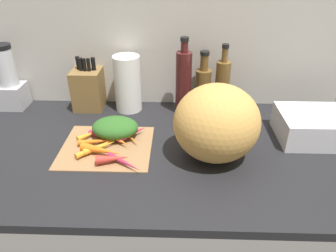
{
  "coord_description": "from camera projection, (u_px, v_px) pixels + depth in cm",
  "views": [
    {
      "loc": [
        11.67,
        -97.4,
        64.85
      ],
      "look_at": [
        8.7,
        -4.35,
        10.9
      ],
      "focal_mm": 33.52,
      "sensor_mm": 36.0,
      "label": 1
    }
  ],
  "objects": [
    {
      "name": "bottle_0",
      "position": [
        184.0,
        82.0,
        1.33
      ],
      "size": [
        6.75,
        6.75,
        33.2
      ],
      "color": "#471919",
      "rests_on": "ground_plane"
    },
    {
      "name": "cutting_board",
      "position": [
        107.0,
        146.0,
        1.16
      ],
      "size": [
        32.83,
        29.36,
        0.8
      ],
      "primitive_type": "cube",
      "color": "#997047",
      "rests_on": "ground_plane"
    },
    {
      "name": "carrot_4",
      "position": [
        117.0,
        125.0,
        1.25
      ],
      "size": [
        12.7,
        8.46,
        3.07
      ],
      "primitive_type": "cone",
      "rotation": [
        0.0,
        1.57,
        0.47
      ],
      "color": "orange",
      "rests_on": "cutting_board"
    },
    {
      "name": "dish_rack",
      "position": [
        315.0,
        126.0,
        1.19
      ],
      "size": [
        27.09,
        21.85,
        10.21
      ],
      "primitive_type": "cube",
      "color": "silver",
      "rests_on": "ground_plane"
    },
    {
      "name": "carrot_9",
      "position": [
        90.0,
        134.0,
        1.2
      ],
      "size": [
        9.16,
        9.05,
        2.13
      ],
      "primitive_type": "cone",
      "rotation": [
        0.0,
        1.57,
        0.78
      ],
      "color": "orange",
      "rests_on": "cutting_board"
    },
    {
      "name": "winter_squash",
      "position": [
        216.0,
        123.0,
        1.04
      ],
      "size": [
        28.91,
        26.5,
        26.89
      ],
      "primitive_type": "ellipsoid",
      "color": "gold",
      "rests_on": "ground_plane"
    },
    {
      "name": "carrot_5",
      "position": [
        98.0,
        147.0,
        1.13
      ],
      "size": [
        13.78,
        13.89,
        2.09
      ],
      "primitive_type": "cone",
      "rotation": [
        0.0,
        1.57,
        0.79
      ],
      "color": "orange",
      "rests_on": "cutting_board"
    },
    {
      "name": "carrot_11",
      "position": [
        113.0,
        137.0,
        1.17
      ],
      "size": [
        15.65,
        13.11,
        2.94
      ],
      "primitive_type": "cone",
      "rotation": [
        0.0,
        1.57,
        -0.66
      ],
      "color": "orange",
      "rests_on": "cutting_board"
    },
    {
      "name": "carrot_8",
      "position": [
        106.0,
        137.0,
        1.19
      ],
      "size": [
        15.03,
        7.81,
        2.01
      ],
      "primitive_type": "cone",
      "rotation": [
        0.0,
        1.57,
        -0.4
      ],
      "color": "#B2264C",
      "rests_on": "cutting_board"
    },
    {
      "name": "bottle_2",
      "position": [
        222.0,
        85.0,
        1.36
      ],
      "size": [
        6.28,
        6.28,
        29.99
      ],
      "color": "brown",
      "rests_on": "ground_plane"
    },
    {
      "name": "carrot_1",
      "position": [
        129.0,
        136.0,
        1.19
      ],
      "size": [
        10.07,
        11.47,
        2.02
      ],
      "primitive_type": "cone",
      "rotation": [
        0.0,
        1.57,
        -0.87
      ],
      "color": "orange",
      "rests_on": "cutting_board"
    },
    {
      "name": "carrot_3",
      "position": [
        101.0,
        147.0,
        1.13
      ],
      "size": [
        11.82,
        9.83,
        2.4
      ],
      "primitive_type": "cone",
      "rotation": [
        0.0,
        1.57,
        0.65
      ],
      "color": "orange",
      "rests_on": "cutting_board"
    },
    {
      "name": "ground_plane",
      "position": [
        145.0,
        148.0,
        1.18
      ],
      "size": [
        170.0,
        80.0,
        3.0
      ],
      "primitive_type": "cube",
      "color": "black"
    },
    {
      "name": "paper_towel_roll",
      "position": [
        128.0,
        84.0,
        1.37
      ],
      "size": [
        11.47,
        11.47,
        24.66
      ],
      "primitive_type": "cylinder",
      "color": "white",
      "rests_on": "ground_plane"
    },
    {
      "name": "carrot_greens_pile",
      "position": [
        115.0,
        128.0,
        1.19
      ],
      "size": [
        17.6,
        13.54,
        7.45
      ],
      "primitive_type": "ellipsoid",
      "color": "#2D6023",
      "rests_on": "cutting_board"
    },
    {
      "name": "wall_back",
      "position": [
        151.0,
        38.0,
        1.35
      ],
      "size": [
        170.0,
        3.0,
        60.0
      ],
      "primitive_type": "cube",
      "color": "#BCB7AD",
      "rests_on": "ground_plane"
    },
    {
      "name": "carrot_2",
      "position": [
        124.0,
        162.0,
        1.05
      ],
      "size": [
        13.09,
        10.34,
        2.16
      ],
      "primitive_type": "cone",
      "rotation": [
        0.0,
        1.57,
        -0.63
      ],
      "color": "#B2264C",
      "rests_on": "cutting_board"
    },
    {
      "name": "carrot_6",
      "position": [
        119.0,
        128.0,
        1.23
      ],
      "size": [
        15.4,
        6.16,
        3.0
      ],
      "primitive_type": "cone",
      "rotation": [
        0.0,
        1.57,
        0.21
      ],
      "color": "red",
      "rests_on": "cutting_board"
    },
    {
      "name": "carrot_7",
      "position": [
        102.0,
        150.0,
        1.1
      ],
      "size": [
        15.64,
        7.61,
        3.51
      ],
      "primitive_type": "cone",
      "rotation": [
        0.0,
        1.57,
        -0.28
      ],
      "color": "orange",
      "rests_on": "cutting_board"
    },
    {
      "name": "carrot_0",
      "position": [
        132.0,
        133.0,
        1.2
      ],
      "size": [
        11.66,
        11.39,
        3.26
      ],
      "primitive_type": "cone",
      "rotation": [
        0.0,
        1.57,
        0.77
      ],
      "color": "#B2264C",
      "rests_on": "cutting_board"
    },
    {
      "name": "knife_block",
      "position": [
        88.0,
        89.0,
        1.4
      ],
      "size": [
        12.64,
        12.91,
        23.29
      ],
      "color": "brown",
      "rests_on": "ground_plane"
    },
    {
      "name": "carrot_12",
      "position": [
        100.0,
        141.0,
        1.16
      ],
      "size": [
        15.93,
        4.93,
        2.14
      ],
      "primitive_type": "cone",
      "rotation": [
        0.0,
        1.57,
        0.18
      ],
      "color": "orange",
      "rests_on": "cutting_board"
    },
    {
      "name": "carrot_10",
      "position": [
        113.0,
        159.0,
        1.06
      ],
      "size": [
        11.61,
        5.27,
        3.3
      ],
      "primitive_type": "cone",
      "rotation": [
        0.0,
        1.57,
        0.18
      ],
      "color": "red",
      "rests_on": "cutting_board"
    },
    {
      "name": "bottle_1",
      "position": [
        203.0,
        87.0,
        1.38
      ],
      "size": [
        6.97,
        6.97,
        26.47
      ],
      "color": "brown",
      "rests_on": "ground_plane"
    },
    {
      "name": "blender_appliance",
      "position": [
        9.0,
        81.0,
        1.39
      ],
      "size": [
        11.17,
        11.17,
        28.8
      ],
      "color": "#B2B2B7",
      "rests_on": "ground_plane"
    }
  ]
}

